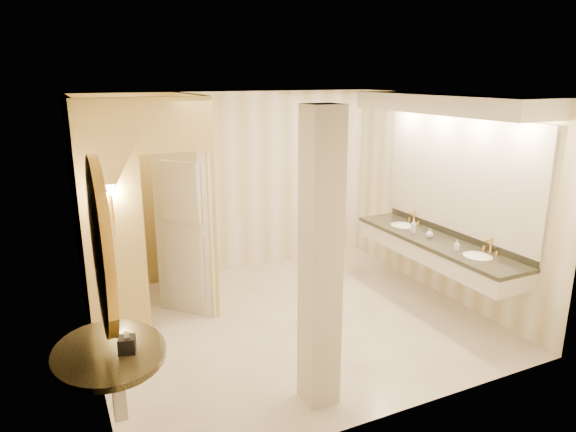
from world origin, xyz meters
TOP-DOWN VIEW (x-y plane):
  - floor at (0.00, 0.00)m, footprint 4.50×4.50m
  - ceiling at (0.00, 0.00)m, footprint 4.50×4.50m
  - wall_back at (0.00, 2.00)m, footprint 4.50×0.02m
  - wall_front at (0.00, -2.00)m, footprint 4.50×0.02m
  - wall_left at (-2.25, 0.00)m, footprint 0.02×4.00m
  - wall_right at (2.25, 0.00)m, footprint 0.02×4.00m
  - toilet_closet at (-1.14, 0.96)m, footprint 1.50×1.55m
  - wall_sconce at (-1.93, 0.43)m, footprint 0.14×0.14m
  - vanity at (1.98, -0.29)m, footprint 0.75×2.81m
  - console_shelf at (-2.21, -1.37)m, footprint 1.06×1.06m
  - pillar at (-0.45, -1.50)m, footprint 0.30×0.30m
  - tissue_box at (-2.11, -1.47)m, footprint 0.15×0.15m
  - toilet at (-1.81, 1.59)m, footprint 0.52×0.83m
  - soap_bottle_a at (1.87, -0.73)m, footprint 0.08×0.08m
  - soap_bottle_b at (1.90, -0.21)m, footprint 0.11×0.11m
  - soap_bottle_c at (1.84, 0.04)m, footprint 0.10×0.10m

SIDE VIEW (x-z plane):
  - floor at x=0.00m, z-range 0.00..0.00m
  - toilet at x=-1.81m, z-range 0.00..0.81m
  - soap_bottle_b at x=1.90m, z-range 0.88..1.00m
  - tissue_box at x=-2.11m, z-range 0.88..1.00m
  - soap_bottle_a at x=1.87m, z-range 0.88..1.00m
  - soap_bottle_c at x=1.84m, z-range 0.88..1.07m
  - console_shelf at x=-2.21m, z-range 0.36..2.34m
  - wall_back at x=0.00m, z-range 0.00..2.70m
  - wall_front at x=0.00m, z-range 0.00..2.70m
  - wall_left at x=-2.25m, z-range 0.00..2.70m
  - wall_right at x=2.25m, z-range 0.00..2.70m
  - pillar at x=-0.45m, z-range 0.00..2.70m
  - toilet_closet at x=-1.14m, z-range 0.04..2.74m
  - vanity at x=1.98m, z-range 0.58..2.67m
  - wall_sconce at x=-1.93m, z-range 1.52..1.94m
  - ceiling at x=0.00m, z-range 2.70..2.70m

